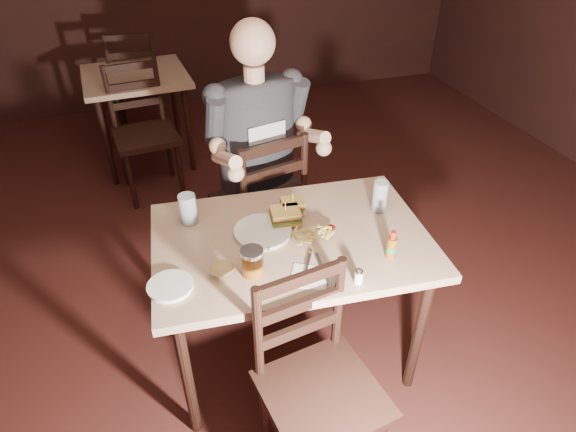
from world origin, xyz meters
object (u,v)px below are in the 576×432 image
object	(u,v)px
diner	(260,123)
glass_right	(380,196)
chair_far	(259,203)
hot_sauce	(392,244)
bg_chair_near	(146,136)
glass_left	(188,209)
main_table	(291,251)
syrup_dispenser	(252,262)
bg_chair_far	(137,84)
dinner_plate	(263,232)
chair_near	(322,395)
bg_table	(137,85)
side_plate	(170,287)

from	to	relation	value
diner	glass_right	xyz separation A→B (m)	(0.42, -0.59, -0.17)
chair_far	glass_right	world-z (taller)	chair_far
chair_far	hot_sauce	size ratio (longest dim) A/B	7.55
bg_chair_near	glass_left	world-z (taller)	bg_chair_near
main_table	hot_sauce	size ratio (longest dim) A/B	9.69
glass_left	syrup_dispenser	bearing A→B (deg)	-65.71
bg_chair_far	glass_left	world-z (taller)	bg_chair_far
dinner_plate	glass_right	world-z (taller)	glass_right
chair_far	bg_chair_far	size ratio (longest dim) A/B	0.98
syrup_dispenser	chair_far	bearing A→B (deg)	78.83
chair_near	bg_table	bearing A→B (deg)	90.07
bg_table	diner	xyz separation A→B (m)	(0.58, -1.73, 0.34)
main_table	bg_chair_near	size ratio (longest dim) A/B	1.29
diner	hot_sauce	world-z (taller)	diner
chair_near	dinner_plate	size ratio (longest dim) A/B	3.70
chair_near	dinner_plate	world-z (taller)	chair_near
diner	glass_left	size ratio (longest dim) A/B	7.15
chair_near	side_plate	size ratio (longest dim) A/B	5.35
glass_right	syrup_dispenser	size ratio (longest dim) A/B	1.32
bg_chair_near	dinner_plate	world-z (taller)	bg_chair_near
glass_left	bg_chair_far	bearing A→B (deg)	92.90
chair_far	glass_left	distance (m)	0.73
bg_table	glass_right	world-z (taller)	glass_right
bg_chair_far	dinner_plate	size ratio (longest dim) A/B	4.00
dinner_plate	glass_right	bearing A→B (deg)	1.01
bg_chair_near	diner	distance (m)	1.42
bg_table	side_plate	world-z (taller)	side_plate
bg_chair_far	bg_chair_near	size ratio (longest dim) A/B	1.03
chair_near	bg_chair_far	xyz separation A→B (m)	(-0.48, 3.52, 0.04)
diner	glass_left	distance (m)	0.63
bg_table	dinner_plate	distance (m)	2.37
glass_left	syrup_dispenser	distance (m)	0.46
diner	dinner_plate	xyz separation A→B (m)	(-0.15, -0.60, -0.24)
glass_left	hot_sauce	bearing A→B (deg)	-33.11
diner	dinner_plate	bearing A→B (deg)	-117.31
bg_table	chair_near	xyz separation A→B (m)	(0.48, -2.97, -0.22)
bg_table	glass_right	distance (m)	2.53
bg_table	dinner_plate	bearing A→B (deg)	-79.48
main_table	chair_far	xyz separation A→B (m)	(0.03, 0.71, -0.20)
dinner_plate	side_plate	world-z (taller)	dinner_plate
chair_far	side_plate	xyz separation A→B (m)	(-0.57, -0.87, 0.29)
main_table	hot_sauce	distance (m)	0.45
main_table	syrup_dispenser	bearing A→B (deg)	-141.27
chair_far	dinner_plate	xyz separation A→B (m)	(-0.14, -0.65, 0.29)
chair_near	side_plate	bearing A→B (deg)	129.52
glass_left	syrup_dispenser	size ratio (longest dim) A/B	1.22
bg_chair_far	hot_sauce	bearing A→B (deg)	107.54
main_table	chair_near	size ratio (longest dim) A/B	1.36
glass_right	chair_near	bearing A→B (deg)	-128.31
chair_near	glass_left	distance (m)	0.98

